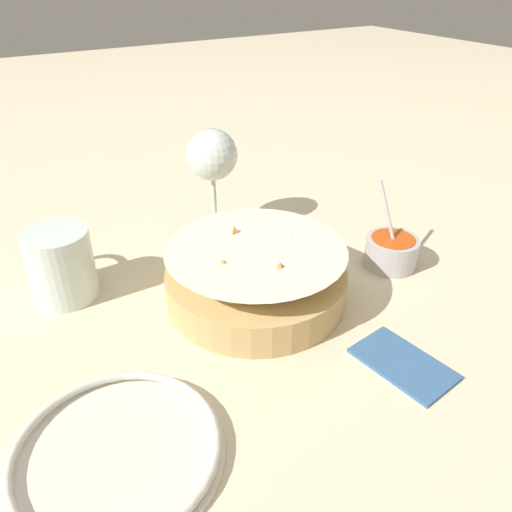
% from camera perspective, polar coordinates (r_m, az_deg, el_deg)
% --- Properties ---
extents(ground_plane, '(4.00, 4.00, 0.00)m').
position_cam_1_polar(ground_plane, '(0.60, 0.55, -6.96)').
color(ground_plane, beige).
extents(food_basket, '(0.22, 0.22, 0.08)m').
position_cam_1_polar(food_basket, '(0.61, -0.04, -2.39)').
color(food_basket, tan).
rests_on(food_basket, ground_plane).
extents(sauce_cup, '(0.08, 0.07, 0.11)m').
position_cam_1_polar(sauce_cup, '(0.71, 15.22, 0.63)').
color(sauce_cup, '#B7B7BC').
rests_on(sauce_cup, ground_plane).
extents(wine_glass, '(0.08, 0.08, 0.16)m').
position_cam_1_polar(wine_glass, '(0.75, -5.03, 11.08)').
color(wine_glass, silver).
rests_on(wine_glass, ground_plane).
extents(beer_mug, '(0.12, 0.08, 0.09)m').
position_cam_1_polar(beer_mug, '(0.66, -21.37, -1.10)').
color(beer_mug, silver).
rests_on(beer_mug, ground_plane).
extents(side_plate, '(0.19, 0.19, 0.01)m').
position_cam_1_polar(side_plate, '(0.48, -15.64, -20.69)').
color(side_plate, silver).
rests_on(side_plate, ground_plane).
extents(napkin, '(0.11, 0.08, 0.01)m').
position_cam_1_polar(napkin, '(0.56, 16.49, -11.56)').
color(napkin, '#38608E').
rests_on(napkin, ground_plane).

